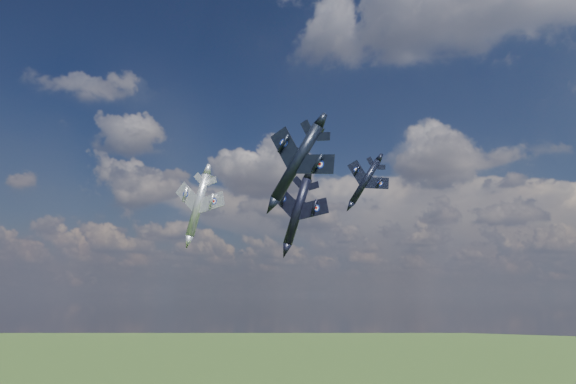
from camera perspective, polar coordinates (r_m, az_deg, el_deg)
The scene contains 4 objects.
jet_lead_navy at distance 90.21m, azimuth 0.96°, elevation -1.96°, with size 10.87×15.16×3.14m, color black, non-canonical shape.
jet_right_navy at distance 68.08m, azimuth 0.90°, elevation 3.02°, with size 10.16×14.17×2.93m, color black, non-canonical shape.
jet_high_navy at distance 105.45m, azimuth 7.84°, elevation 1.06°, with size 9.16×12.77×2.64m, color black, non-canonical shape.
jet_left_silver at distance 106.97m, azimuth -9.12°, elevation -1.32°, with size 11.89×16.57×3.43m, color #92949C, non-canonical shape.
Camera 1 is at (49.58, -57.64, 66.04)m, focal length 35.00 mm.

